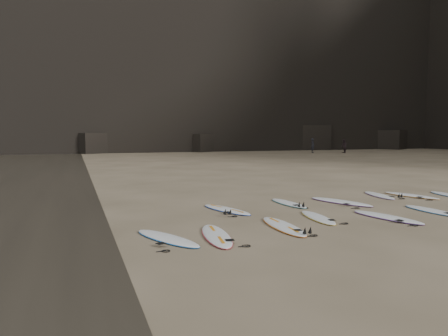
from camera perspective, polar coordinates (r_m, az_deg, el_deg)
The scene contains 15 objects.
ground at distance 13.85m, azimuth 16.19°, elevation -6.30°, with size 240.00×240.00×0.00m, color #897559.
headland at distance 70.21m, azimuth 9.06°, elevation 19.88°, with size 170.00×101.00×63.47m.
surfboard_0 at distance 10.96m, azimuth -0.99°, elevation -8.77°, with size 0.61×2.53×0.09m, color white.
surfboard_1 at distance 12.11m, azimuth 7.76°, elevation -7.50°, with size 0.62×2.57×0.09m, color white.
surfboard_2 at distance 13.52m, azimuth 12.16°, elevation -6.31°, with size 0.53×2.22×0.08m, color white.
surfboard_3 at distance 14.15m, azimuth 20.51°, elevation -5.99°, with size 0.60×2.52×0.09m, color white.
surfboard_4 at distance 15.85m, azimuth 25.54°, elevation -5.03°, with size 0.55×2.31×0.08m, color white.
surfboard_5 at distance 14.52m, azimuth 0.33°, elevation -5.42°, with size 0.58×2.42×0.09m, color white.
surfboard_6 at distance 15.98m, azimuth 8.43°, elevation -4.55°, with size 0.54×2.26×0.08m, color white.
surfboard_7 at distance 16.67m, azimuth 15.01°, elevation -4.25°, with size 0.64×2.68×0.10m, color white.
surfboard_8 at distance 18.86m, azimuth 19.58°, elevation -3.36°, with size 0.54×2.25×0.08m, color white.
surfboard_9 at distance 19.26m, azimuth 23.22°, elevation -3.29°, with size 0.58×2.42×0.09m, color white.
surfboard_11 at distance 10.79m, azimuth -7.45°, elevation -9.03°, with size 0.57×2.39×0.09m, color white.
person_a at distance 55.71m, azimuth 11.51°, elevation 2.90°, with size 0.67×0.44×1.83m, color black.
person_b at distance 56.16m, azimuth 15.39°, elevation 2.78°, with size 0.84×0.65×1.73m, color black.
Camera 1 is at (-7.90, -11.07, 2.60)m, focal length 35.00 mm.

